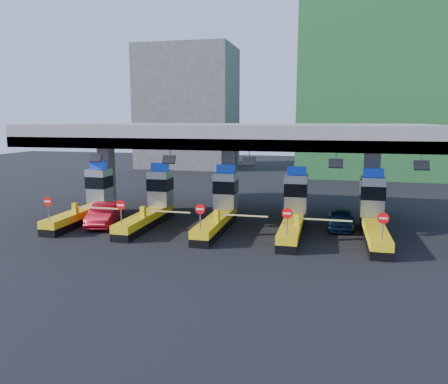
# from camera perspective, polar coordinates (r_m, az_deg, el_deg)

# --- Properties ---
(ground) EXTENTS (120.00, 120.00, 0.00)m
(ground) POSITION_cam_1_polar(r_m,az_deg,el_deg) (30.04, -0.57, -4.69)
(ground) COLOR black
(ground) RESTS_ON ground
(toll_canopy) EXTENTS (28.00, 12.09, 7.00)m
(toll_canopy) POSITION_cam_1_polar(r_m,az_deg,el_deg) (31.93, 0.68, 7.30)
(toll_canopy) COLOR slate
(toll_canopy) RESTS_ON ground
(toll_lane_far_left) EXTENTS (4.43, 8.00, 4.16)m
(toll_lane_far_left) POSITION_cam_1_polar(r_m,az_deg,el_deg) (33.78, -17.13, -1.09)
(toll_lane_far_left) COLOR black
(toll_lane_far_left) RESTS_ON ground
(toll_lane_left) EXTENTS (4.43, 8.00, 4.16)m
(toll_lane_left) POSITION_cam_1_polar(r_m,az_deg,el_deg) (31.55, -9.29, -1.52)
(toll_lane_left) COLOR black
(toll_lane_left) RESTS_ON ground
(toll_lane_center) EXTENTS (4.43, 8.00, 4.16)m
(toll_lane_center) POSITION_cam_1_polar(r_m,az_deg,el_deg) (29.99, -0.44, -1.97)
(toll_lane_center) COLOR black
(toll_lane_center) RESTS_ON ground
(toll_lane_right) EXTENTS (4.43, 8.00, 4.16)m
(toll_lane_right) POSITION_cam_1_polar(r_m,az_deg,el_deg) (29.22, 9.13, -2.41)
(toll_lane_right) COLOR black
(toll_lane_right) RESTS_ON ground
(toll_lane_far_right) EXTENTS (4.43, 8.00, 4.16)m
(toll_lane_far_right) POSITION_cam_1_polar(r_m,az_deg,el_deg) (29.28, 18.94, -2.78)
(toll_lane_far_right) COLOR black
(toll_lane_far_right) RESTS_ON ground
(bg_building_scaffold) EXTENTS (18.00, 12.00, 28.00)m
(bg_building_scaffold) POSITION_cam_1_polar(r_m,az_deg,el_deg) (60.79, 18.76, 15.32)
(bg_building_scaffold) COLOR #1E5926
(bg_building_scaffold) RESTS_ON ground
(bg_building_concrete) EXTENTS (14.00, 10.00, 18.00)m
(bg_building_concrete) POSITION_cam_1_polar(r_m,az_deg,el_deg) (67.63, -4.74, 10.90)
(bg_building_concrete) COLOR #4C4C49
(bg_building_concrete) RESTS_ON ground
(van) EXTENTS (1.69, 4.15, 1.41)m
(van) POSITION_cam_1_polar(r_m,az_deg,el_deg) (30.70, 15.04, -3.36)
(van) COLOR black
(van) RESTS_ON ground
(red_car) EXTENTS (2.77, 5.02, 1.57)m
(red_car) POSITION_cam_1_polar(r_m,az_deg,el_deg) (31.75, -15.31, -2.80)
(red_car) COLOR #A20C19
(red_car) RESTS_ON ground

